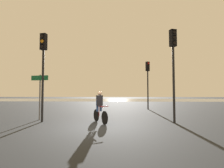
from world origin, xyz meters
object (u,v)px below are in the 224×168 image
Objects in this scene: traffic_light_near_left at (43,60)px; cyclist at (100,107)px; traffic_light_far_right at (148,76)px; traffic_light_near_right at (173,58)px; direction_sign_post at (40,90)px.

cyclist is at bearing -170.60° from traffic_light_near_left.
cyclist is (-3.71, -7.65, -2.33)m from traffic_light_far_right.
traffic_light_far_right is (-0.15, 7.50, -0.23)m from traffic_light_near_right.
traffic_light_near_right reaches higher than direction_sign_post.
traffic_light_far_right is 0.95× the size of traffic_light_near_left.
traffic_light_near_right is 1.02× the size of traffic_light_near_left.
traffic_light_far_right reaches higher than direction_sign_post.
traffic_light_near_left is 1.81m from direction_sign_post.
direction_sign_post reaches higher than cyclist.
traffic_light_near_right is 4.63m from cyclist.
traffic_light_far_right is 8.81m from cyclist.
traffic_light_near_right is 6.97m from traffic_light_near_left.
traffic_light_near_left reaches higher than cyclist.
traffic_light_near_right reaches higher than traffic_light_far_right.
traffic_light_near_right reaches higher than cyclist.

